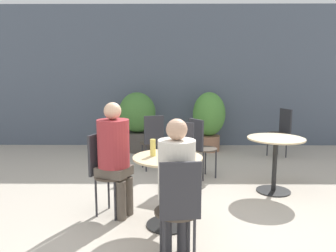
# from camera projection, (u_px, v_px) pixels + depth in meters

# --- Properties ---
(ground_plane) EXTENTS (20.00, 20.00, 0.00)m
(ground_plane) POSITION_uv_depth(u_px,v_px,m) (182.00, 232.00, 3.25)
(ground_plane) COLOR #B2A899
(storefront_wall) EXTENTS (10.00, 0.06, 3.00)m
(storefront_wall) POSITION_uv_depth(u_px,v_px,m) (176.00, 77.00, 7.04)
(storefront_wall) COLOR #4C5666
(storefront_wall) RESTS_ON ground_plane
(cafe_table_near) EXTENTS (0.71, 0.71, 0.73)m
(cafe_table_near) POSITION_uv_depth(u_px,v_px,m) (168.00, 176.00, 3.33)
(cafe_table_near) COLOR black
(cafe_table_near) RESTS_ON ground_plane
(cafe_table_far) EXTENTS (0.74, 0.74, 0.73)m
(cafe_table_far) POSITION_uv_depth(u_px,v_px,m) (275.00, 152.00, 4.31)
(cafe_table_far) COLOR black
(cafe_table_far) RESTS_ON ground_plane
(bistro_chair_0) EXTENTS (0.42, 0.41, 0.91)m
(bistro_chair_0) POSITION_uv_depth(u_px,v_px,m) (104.00, 166.00, 3.63)
(bistro_chair_0) COLOR #42382D
(bistro_chair_0) RESTS_ON ground_plane
(bistro_chair_1) EXTENTS (0.38, 0.39, 0.91)m
(bistro_chair_1) POSITION_uv_depth(u_px,v_px,m) (179.00, 205.00, 2.57)
(bistro_chair_1) COLOR #42382D
(bistro_chair_1) RESTS_ON ground_plane
(bistro_chair_2) EXTENTS (0.43, 0.42, 0.91)m
(bistro_chair_2) POSITION_uv_depth(u_px,v_px,m) (200.00, 143.00, 4.85)
(bistro_chair_2) COLOR #42382D
(bistro_chair_2) RESTS_ON ground_plane
(bistro_chair_3) EXTENTS (0.41, 0.40, 0.91)m
(bistro_chair_3) POSITION_uv_depth(u_px,v_px,m) (282.00, 128.00, 6.19)
(bistro_chair_3) COLOR #42382D
(bistro_chair_3) RESTS_ON ground_plane
(bistro_chair_4) EXTENTS (0.41, 0.42, 0.91)m
(bistro_chair_4) POSITION_uv_depth(u_px,v_px,m) (180.00, 150.00, 4.43)
(bistro_chair_4) COLOR #42382D
(bistro_chair_4) RESTS_ON ground_plane
(bistro_chair_5) EXTENTS (0.40, 0.41, 0.91)m
(bistro_chair_5) POSITION_uv_depth(u_px,v_px,m) (153.00, 138.00, 5.27)
(bistro_chair_5) COLOR #42382D
(bistro_chair_5) RESTS_ON ground_plane
(seated_person_0) EXTENTS (0.42, 0.40, 1.26)m
(seated_person_0) POSITION_uv_depth(u_px,v_px,m) (115.00, 150.00, 3.54)
(seated_person_0) COLOR brown
(seated_person_0) RESTS_ON ground_plane
(seated_person_1) EXTENTS (0.31, 0.33, 1.21)m
(seated_person_1) POSITION_uv_depth(u_px,v_px,m) (176.00, 177.00, 2.68)
(seated_person_1) COLOR #2D2D33
(seated_person_1) RESTS_ON ground_plane
(beer_glass_0) EXTENTS (0.07, 0.07, 0.15)m
(beer_glass_0) POSITION_uv_depth(u_px,v_px,m) (181.00, 148.00, 3.36)
(beer_glass_0) COLOR beige
(beer_glass_0) RESTS_ON cafe_table_near
(beer_glass_1) EXTENTS (0.06, 0.06, 0.17)m
(beer_glass_1) POSITION_uv_depth(u_px,v_px,m) (153.00, 148.00, 3.32)
(beer_glass_1) COLOR #DBC65B
(beer_glass_1) RESTS_ON cafe_table_near
(beer_glass_2) EXTENTS (0.07, 0.07, 0.15)m
(beer_glass_2) POSITION_uv_depth(u_px,v_px,m) (174.00, 153.00, 3.14)
(beer_glass_2) COLOR #DBC65B
(beer_glass_2) RESTS_ON cafe_table_near
(potted_plant_0) EXTENTS (0.74, 0.74, 1.20)m
(potted_plant_0) POSITION_uv_depth(u_px,v_px,m) (137.00, 118.00, 6.59)
(potted_plant_0) COLOR #47423D
(potted_plant_0) RESTS_ON ground_plane
(potted_plant_1) EXTENTS (0.66, 0.66, 1.20)m
(potted_plant_1) POSITION_uv_depth(u_px,v_px,m) (209.00, 118.00, 6.63)
(potted_plant_1) COLOR #93664C
(potted_plant_1) RESTS_ON ground_plane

